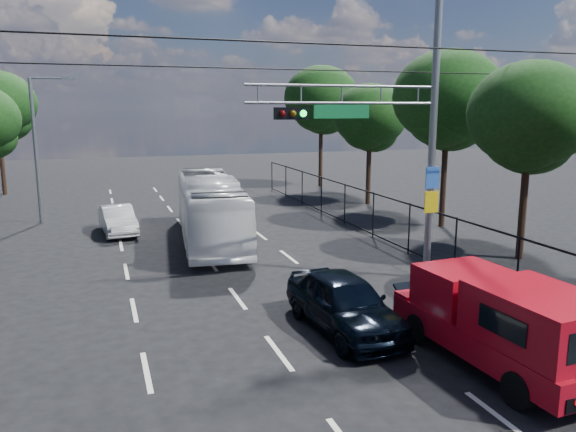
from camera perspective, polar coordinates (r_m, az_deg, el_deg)
name	(u,v)px	position (r m, az deg, el deg)	size (l,w,h in m)	color
lane_markings	(202,251)	(22.67, -8.78, -3.52)	(6.12, 38.00, 0.01)	beige
signal_mast	(400,120)	(18.05, 11.31, 9.56)	(6.43, 0.39, 9.50)	slate
streetlight_left	(39,143)	(29.80, -23.98, 6.79)	(2.09, 0.22, 7.08)	slate
utility_wires	(226,51)	(16.97, -6.29, 16.36)	(22.00, 5.04, 0.74)	black
fence_right	(394,222)	(23.28, 10.72, -0.60)	(0.06, 34.03, 2.00)	black
tree_right_b	(530,123)	(22.40, 23.34, 8.64)	(4.50, 4.50, 7.31)	black
tree_right_c	(448,105)	(27.49, 15.91, 10.78)	(5.10, 5.10, 8.29)	black
tree_right_d	(370,121)	(33.32, 8.33, 9.52)	(4.32, 4.32, 7.02)	black
tree_right_e	(321,103)	(40.68, 3.40, 11.37)	(5.28, 5.28, 8.58)	black
red_pickup	(501,320)	(13.23, 20.82, -9.83)	(2.26, 5.55, 2.03)	black
navy_hatchback	(345,303)	(14.48, 5.76, -8.77)	(1.76, 4.37, 1.49)	black
white_bus	(210,209)	(24.03, -7.91, 0.71)	(2.34, 9.98, 2.78)	white
white_van	(118,220)	(26.52, -16.90, -0.38)	(1.32, 3.79, 1.25)	silver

